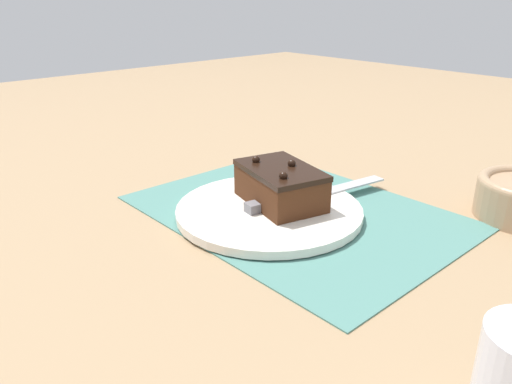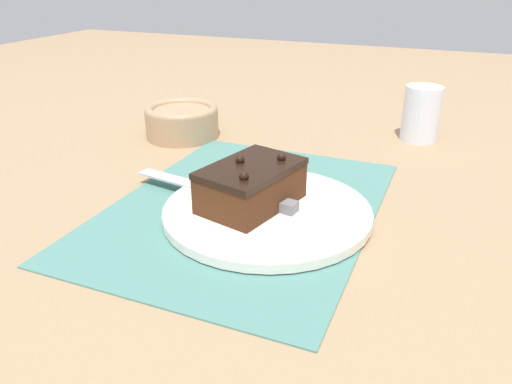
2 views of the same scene
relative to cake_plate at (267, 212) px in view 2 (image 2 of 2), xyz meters
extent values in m
plane|color=#9E7F5B|center=(-0.02, -0.04, -0.01)|extent=(3.00, 3.00, 0.00)
cube|color=slate|center=(-0.02, -0.04, -0.01)|extent=(0.46, 0.34, 0.00)
cylinder|color=white|center=(0.00, 0.00, 0.00)|extent=(0.27, 0.27, 0.01)
cube|color=#472614|center=(0.00, -0.02, 0.03)|extent=(0.15, 0.12, 0.05)
cube|color=black|center=(0.00, -0.02, 0.06)|extent=(0.15, 0.12, 0.01)
sphere|color=black|center=(-0.03, 0.01, 0.06)|extent=(0.01, 0.01, 0.01)
sphere|color=black|center=(0.00, -0.04, 0.06)|extent=(0.01, 0.01, 0.01)
sphere|color=black|center=(0.04, -0.01, 0.06)|extent=(0.01, 0.01, 0.01)
cube|color=slate|center=(0.00, 0.00, 0.01)|extent=(0.03, 0.09, 0.01)
cube|color=#B7BABF|center=(-0.02, -0.13, 0.01)|extent=(0.05, 0.18, 0.00)
cylinder|color=white|center=(-0.41, 0.15, 0.04)|extent=(0.07, 0.07, 0.10)
cylinder|color=tan|center=(-0.25, -0.27, 0.02)|extent=(0.14, 0.14, 0.05)
torus|color=tan|center=(-0.25, -0.27, 0.04)|extent=(0.14, 0.14, 0.02)
camera|label=1|loc=(-0.48, 0.46, 0.30)|focal=35.00mm
camera|label=2|loc=(0.54, 0.21, 0.30)|focal=35.00mm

